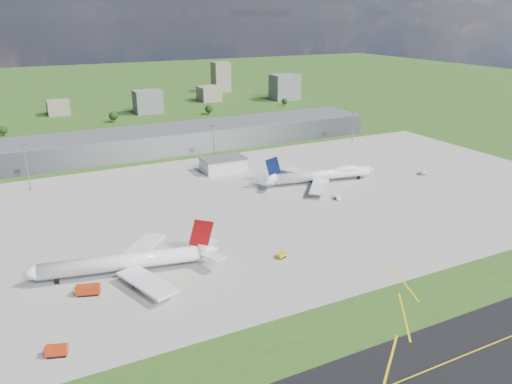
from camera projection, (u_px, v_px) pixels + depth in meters
name	position (u px, v px, depth m)	size (l,w,h in m)	color
ground	(182.00, 154.00, 348.44)	(1400.00, 1400.00, 0.00)	#2C5B1C
apron	(269.00, 201.00, 260.23)	(360.00, 190.00, 0.08)	#9C998E
terminal	(175.00, 139.00, 358.50)	(300.00, 42.00, 15.00)	gray
ops_building	(223.00, 165.00, 309.31)	(26.00, 16.00, 8.00)	silver
mast_west	(26.00, 160.00, 270.67)	(3.50, 2.00, 25.90)	gray
mast_center	(214.00, 138.00, 317.27)	(3.50, 2.00, 25.90)	gray
mast_east	(353.00, 122.00, 363.88)	(3.50, 2.00, 25.90)	gray
airliner_red_twin	(128.00, 262.00, 185.95)	(70.81, 54.48, 19.54)	white
airliner_blue_quad	(323.00, 175.00, 286.72)	(69.98, 54.32, 18.33)	white
fire_truck	(88.00, 290.00, 173.45)	(8.77, 5.43, 3.64)	#B22F0C
crash_tender	(57.00, 351.00, 142.52)	(6.64, 4.45, 3.20)	red
tug_yellow	(281.00, 256.00, 200.07)	(4.50, 3.41, 1.94)	yellow
van_white_near	(337.00, 198.00, 262.47)	(2.70, 4.71, 2.30)	white
van_white_far	(423.00, 173.00, 303.30)	(5.42, 4.28, 2.53)	silver
bldg_cw	(58.00, 107.00, 480.29)	(20.00, 18.00, 14.00)	gray
bldg_c	(148.00, 102.00, 487.63)	(26.00, 20.00, 22.00)	slate
bldg_ce	(209.00, 94.00, 556.15)	(22.00, 24.00, 16.00)	gray
bldg_e	(285.00, 87.00, 562.81)	(30.00, 22.00, 28.00)	slate
bldg_tall_e	(221.00, 77.00, 620.13)	(20.00, 18.00, 36.00)	gray
tree_w	(3.00, 130.00, 396.82)	(6.75, 6.75, 8.25)	#382314
tree_c	(113.00, 116.00, 447.22)	(8.10, 8.10, 9.90)	#382314
tree_e	(209.00, 109.00, 481.26)	(7.65, 7.65, 9.35)	#382314
tree_far_e	(285.00, 101.00, 528.13)	(6.30, 6.30, 7.70)	#382314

